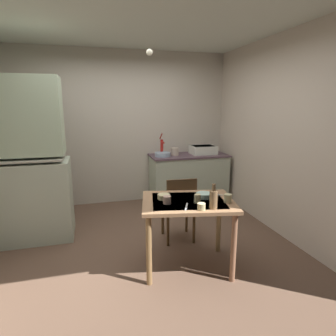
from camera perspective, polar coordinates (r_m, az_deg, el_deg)
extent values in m
plane|color=brown|center=(3.80, -5.43, -14.91)|extent=(4.78, 4.78, 0.00)
cube|color=beige|center=(5.18, -9.25, 7.76)|extent=(3.88, 0.10, 2.66)
cube|color=beige|center=(4.18, 21.54, 5.92)|extent=(0.10, 3.61, 2.66)
cube|color=silver|center=(3.50, -6.47, 28.35)|extent=(3.88, 3.61, 0.10)
cube|color=#B2BCA2|center=(4.16, -25.81, -5.89)|extent=(1.04, 0.59, 1.04)
cube|color=#AEC29E|center=(3.98, -27.32, 9.16)|extent=(0.96, 0.50, 0.96)
cube|color=#B9B6A1|center=(4.00, -26.65, 1.68)|extent=(0.94, 0.53, 0.02)
cube|color=#B2BCA2|center=(5.23, 4.08, -2.19)|extent=(1.35, 0.60, 0.84)
cube|color=#5A434E|center=(5.13, 4.15, 2.51)|extent=(1.38, 0.63, 0.03)
sphere|color=#2D2823|center=(4.87, 3.06, -2.78)|extent=(0.02, 0.02, 0.02)
cube|color=white|center=(5.21, 6.99, 3.61)|extent=(0.44, 0.34, 0.15)
cube|color=black|center=(5.20, 7.01, 4.39)|extent=(0.38, 0.28, 0.01)
cylinder|color=#B21E19|center=(5.02, -1.25, 4.10)|extent=(0.05, 0.05, 0.28)
cylinder|color=#B21E19|center=(4.93, -1.05, 5.13)|extent=(0.03, 0.12, 0.03)
cylinder|color=#A91E0F|center=(5.05, -1.42, 6.33)|extent=(0.02, 0.16, 0.12)
cylinder|color=#9EB2C6|center=(4.93, -1.08, 2.73)|extent=(0.27, 0.27, 0.07)
cylinder|color=beige|center=(5.05, 1.37, 3.30)|extent=(0.14, 0.14, 0.13)
cube|color=#9F734E|center=(3.04, 4.01, -6.78)|extent=(1.08, 0.90, 0.04)
cube|color=white|center=(3.04, 4.02, -6.47)|extent=(0.84, 0.70, 0.00)
cylinder|color=#9D7647|center=(2.89, -3.82, -16.12)|extent=(0.06, 0.06, 0.73)
cylinder|color=#A36F50|center=(3.01, 12.93, -15.24)|extent=(0.06, 0.06, 0.73)
cylinder|color=#A56F53|center=(3.44, -3.85, -11.25)|extent=(0.06, 0.06, 0.73)
cylinder|color=#997A4D|center=(3.54, 10.08, -10.73)|extent=(0.06, 0.06, 0.73)
cube|color=#4D351B|center=(3.77, 1.99, -8.04)|extent=(0.42, 0.42, 0.03)
cube|color=#4C361F|center=(3.53, 2.77, -5.60)|extent=(0.38, 0.04, 0.43)
cylinder|color=#4D351B|center=(4.05, 3.73, -9.91)|extent=(0.04, 0.04, 0.41)
cylinder|color=#4D351B|center=(3.97, -1.07, -10.33)|extent=(0.04, 0.04, 0.41)
cylinder|color=#4D351B|center=(3.75, 5.19, -11.83)|extent=(0.04, 0.04, 0.41)
cylinder|color=#4D351B|center=(3.67, 0.00, -12.35)|extent=(0.04, 0.04, 0.41)
cylinder|color=#ADD1C1|center=(3.13, 7.19, -5.42)|extent=(0.17, 0.17, 0.05)
cylinder|color=beige|center=(3.07, -0.86, -5.71)|extent=(0.13, 0.13, 0.05)
cylinder|color=tan|center=(2.92, -0.20, -6.38)|extent=(0.08, 0.08, 0.08)
cylinder|color=beige|center=(2.78, 6.67, -7.64)|extent=(0.08, 0.08, 0.07)
cylinder|color=beige|center=(3.02, 11.85, -5.93)|extent=(0.08, 0.08, 0.09)
cylinder|color=beige|center=(2.96, 5.88, -6.06)|extent=(0.07, 0.07, 0.09)
cylinder|color=olive|center=(2.81, 9.04, -6.27)|extent=(0.08, 0.08, 0.18)
cylinder|color=olive|center=(2.77, 9.12, -3.84)|extent=(0.04, 0.04, 0.07)
cube|color=silver|center=(2.85, 3.69, -7.71)|extent=(0.10, 0.19, 0.00)
cube|color=beige|center=(3.24, 9.77, -5.35)|extent=(0.12, 0.05, 0.00)
sphere|color=#F9EFCC|center=(3.75, -3.71, 22.02)|extent=(0.08, 0.08, 0.08)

